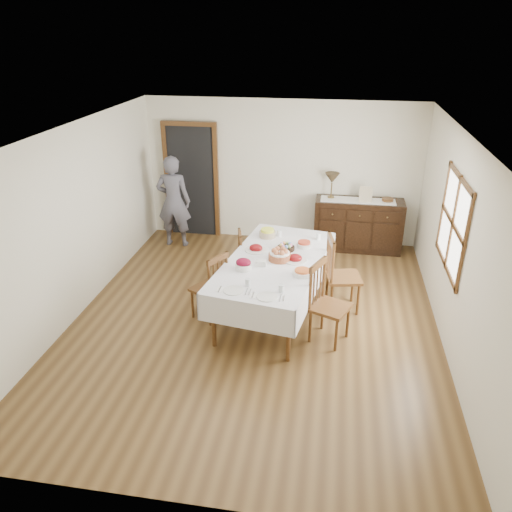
% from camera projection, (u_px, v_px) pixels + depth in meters
% --- Properties ---
extents(ground, '(6.00, 6.00, 0.00)m').
position_uv_depth(ground, '(255.00, 320.00, 6.99)').
color(ground, brown).
extents(room_shell, '(5.02, 6.02, 2.65)m').
position_uv_depth(room_shell, '(249.00, 199.00, 6.69)').
color(room_shell, white).
rests_on(room_shell, ground).
extents(dining_table, '(1.61, 2.60, 0.84)m').
position_uv_depth(dining_table, '(275.00, 266.00, 6.88)').
color(dining_table, white).
rests_on(dining_table, ground).
extents(chair_left_near, '(0.56, 0.56, 1.00)m').
position_uv_depth(chair_left_near, '(211.00, 286.00, 6.85)').
color(chair_left_near, '#533217').
rests_on(chair_left_near, ground).
extents(chair_left_far, '(0.49, 0.49, 0.96)m').
position_uv_depth(chair_left_far, '(232.00, 262.00, 7.57)').
color(chair_left_far, '#533217').
rests_on(chair_left_far, ground).
extents(chair_right_near, '(0.59, 0.59, 1.08)m').
position_uv_depth(chair_right_near, '(327.00, 302.00, 6.37)').
color(chair_right_near, '#533217').
rests_on(chair_right_near, ground).
extents(chair_right_far, '(0.55, 0.55, 1.13)m').
position_uv_depth(chair_right_far, '(340.00, 273.00, 7.05)').
color(chair_right_far, '#533217').
rests_on(chair_right_far, ground).
extents(sideboard, '(1.56, 0.56, 0.94)m').
position_uv_depth(sideboard, '(358.00, 225.00, 9.01)').
color(sideboard, black).
rests_on(sideboard, ground).
extents(person, '(0.58, 0.39, 1.80)m').
position_uv_depth(person, '(173.00, 199.00, 9.01)').
color(person, '#575664').
rests_on(person, ground).
extents(bread_basket, '(0.31, 0.31, 0.17)m').
position_uv_depth(bread_basket, '(280.00, 255.00, 6.80)').
color(bread_basket, brown).
rests_on(bread_basket, dining_table).
extents(egg_basket, '(0.25, 0.25, 0.10)m').
position_uv_depth(egg_basket, '(286.00, 247.00, 7.12)').
color(egg_basket, black).
rests_on(egg_basket, dining_table).
extents(ham_platter_a, '(0.31, 0.31, 0.11)m').
position_uv_depth(ham_platter_a, '(256.00, 249.00, 7.10)').
color(ham_platter_a, white).
rests_on(ham_platter_a, dining_table).
extents(ham_platter_b, '(0.33, 0.33, 0.11)m').
position_uv_depth(ham_platter_b, '(295.00, 259.00, 6.80)').
color(ham_platter_b, white).
rests_on(ham_platter_b, dining_table).
extents(beet_bowl, '(0.21, 0.21, 0.15)m').
position_uv_depth(beet_bowl, '(243.00, 264.00, 6.54)').
color(beet_bowl, white).
rests_on(beet_bowl, dining_table).
extents(carrot_bowl, '(0.21, 0.21, 0.09)m').
position_uv_depth(carrot_bowl, '(304.00, 244.00, 7.21)').
color(carrot_bowl, white).
rests_on(carrot_bowl, dining_table).
extents(pineapple_bowl, '(0.24, 0.24, 0.13)m').
position_uv_depth(pineapple_bowl, '(267.00, 233.00, 7.54)').
color(pineapple_bowl, tan).
rests_on(pineapple_bowl, dining_table).
extents(casserole_dish, '(0.25, 0.25, 0.08)m').
position_uv_depth(casserole_dish, '(302.00, 273.00, 6.41)').
color(casserole_dish, white).
rests_on(casserole_dish, dining_table).
extents(butter_dish, '(0.15, 0.11, 0.07)m').
position_uv_depth(butter_dish, '(261.00, 263.00, 6.66)').
color(butter_dish, white).
rests_on(butter_dish, dining_table).
extents(setting_left, '(0.44, 0.31, 0.10)m').
position_uv_depth(setting_left, '(238.00, 288.00, 6.07)').
color(setting_left, white).
rests_on(setting_left, dining_table).
extents(setting_right, '(0.44, 0.31, 0.10)m').
position_uv_depth(setting_right, '(271.00, 294.00, 5.94)').
color(setting_right, white).
rests_on(setting_right, dining_table).
extents(glass_far_a, '(0.07, 0.07, 0.10)m').
position_uv_depth(glass_far_a, '(279.00, 233.00, 7.57)').
color(glass_far_a, silver).
rests_on(glass_far_a, dining_table).
extents(glass_far_b, '(0.07, 0.07, 0.10)m').
position_uv_depth(glass_far_b, '(318.00, 236.00, 7.45)').
color(glass_far_b, silver).
rests_on(glass_far_b, dining_table).
extents(runner, '(1.30, 0.35, 0.01)m').
position_uv_depth(runner, '(358.00, 200.00, 8.79)').
color(runner, white).
rests_on(runner, sideboard).
extents(table_lamp, '(0.26, 0.26, 0.46)m').
position_uv_depth(table_lamp, '(332.00, 179.00, 8.77)').
color(table_lamp, brown).
rests_on(table_lamp, sideboard).
extents(picture_frame, '(0.22, 0.08, 0.28)m').
position_uv_depth(picture_frame, '(366.00, 194.00, 8.66)').
color(picture_frame, '#C3B592').
rests_on(picture_frame, sideboard).
extents(deco_bowl, '(0.20, 0.20, 0.06)m').
position_uv_depth(deco_bowl, '(388.00, 200.00, 8.74)').
color(deco_bowl, '#533217').
rests_on(deco_bowl, sideboard).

